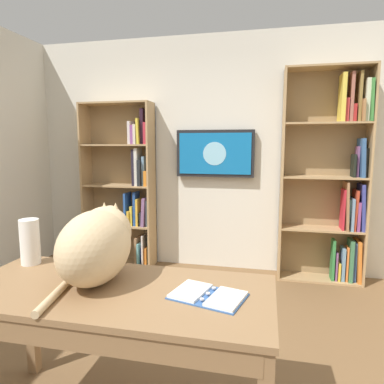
% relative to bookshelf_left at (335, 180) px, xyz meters
% --- Properties ---
extents(wall_back, '(4.52, 0.06, 2.70)m').
position_rel_bookshelf_left_xyz_m(wall_back, '(1.29, -0.17, 0.25)').
color(wall_back, silver).
rests_on(wall_back, ground).
extents(bookshelf_left, '(0.87, 0.28, 2.25)m').
position_rel_bookshelf_left_xyz_m(bookshelf_left, '(0.00, 0.00, 0.00)').
color(bookshelf_left, tan).
rests_on(bookshelf_left, ground).
extents(bookshelf_right, '(0.86, 0.28, 1.95)m').
position_rel_bookshelf_left_xyz_m(bookshelf_right, '(2.34, 0.00, -0.13)').
color(bookshelf_right, tan).
rests_on(bookshelf_right, ground).
extents(wall_mounted_tv, '(0.89, 0.07, 0.54)m').
position_rel_bookshelf_left_xyz_m(wall_mounted_tv, '(1.29, -0.08, 0.27)').
color(wall_mounted_tv, black).
extents(desk, '(1.54, 0.68, 0.77)m').
position_rel_bookshelf_left_xyz_m(desk, '(1.42, 2.36, -0.44)').
color(desk, olive).
rests_on(desk, ground).
extents(cat, '(0.32, 0.64, 0.39)m').
position_rel_bookshelf_left_xyz_m(cat, '(1.53, 2.26, -0.13)').
color(cat, '#D1B284').
rests_on(cat, desk).
extents(open_binder, '(0.38, 0.30, 0.02)m').
position_rel_bookshelf_left_xyz_m(open_binder, '(0.95, 2.33, -0.32)').
color(open_binder, '#335999').
rests_on(open_binder, desk).
extents(paper_towel_roll, '(0.11, 0.11, 0.27)m').
position_rel_bookshelf_left_xyz_m(paper_towel_roll, '(2.05, 2.12, -0.19)').
color(paper_towel_roll, white).
rests_on(paper_towel_roll, desk).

